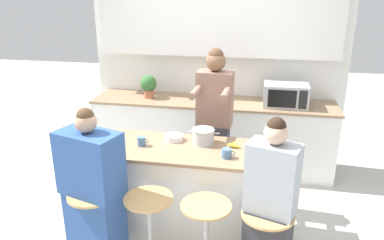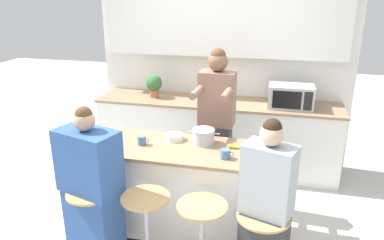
{
  "view_description": "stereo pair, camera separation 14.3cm",
  "coord_description": "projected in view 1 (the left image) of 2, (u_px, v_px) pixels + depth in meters",
  "views": [
    {
      "loc": [
        0.6,
        -3.07,
        2.28
      ],
      "look_at": [
        0.0,
        0.07,
        1.14
      ],
      "focal_mm": 35.0,
      "sensor_mm": 36.0,
      "label": 1
    },
    {
      "loc": [
        0.74,
        -3.04,
        2.28
      ],
      "look_at": [
        0.0,
        0.07,
        1.14
      ],
      "focal_mm": 35.0,
      "sensor_mm": 36.0,
      "label": 2
    }
  ],
  "objects": [
    {
      "name": "coffee_cup_far",
      "position": [
        142.0,
        141.0,
        3.45
      ],
      "size": [
        0.11,
        0.08,
        0.09
      ],
      "color": "#4C7099",
      "rests_on": "kitchen_island"
    },
    {
      "name": "wall_back",
      "position": [
        217.0,
        48.0,
        4.83
      ],
      "size": [
        3.31,
        0.22,
        2.7
      ],
      "color": "silver",
      "rests_on": "ground_plane"
    },
    {
      "name": "bar_stool_leftmost",
      "position": [
        95.0,
        224.0,
        3.15
      ],
      "size": [
        0.4,
        0.4,
        0.69
      ],
      "color": "tan",
      "rests_on": "ground_plane"
    },
    {
      "name": "person_seated_near",
      "position": [
        269.0,
        214.0,
        2.83
      ],
      "size": [
        0.42,
        0.35,
        1.43
      ],
      "rotation": [
        0.0,
        0.0,
        -0.32
      ],
      "color": "#333338",
      "rests_on": "ground_plane"
    },
    {
      "name": "back_counter",
      "position": [
        212.0,
        134.0,
        4.9
      ],
      "size": [
        3.08,
        0.65,
        0.92
      ],
      "color": "white",
      "rests_on": "ground_plane"
    },
    {
      "name": "coffee_cup_near",
      "position": [
        227.0,
        153.0,
        3.21
      ],
      "size": [
        0.12,
        0.09,
        0.08
      ],
      "color": "#4C7099",
      "rests_on": "kitchen_island"
    },
    {
      "name": "person_cooking",
      "position": [
        214.0,
        130.0,
        3.92
      ],
      "size": [
        0.38,
        0.54,
        1.72
      ],
      "rotation": [
        0.0,
        0.0,
        -0.04
      ],
      "color": "#383842",
      "rests_on": "ground_plane"
    },
    {
      "name": "fruit_bowl",
      "position": [
        174.0,
        137.0,
        3.58
      ],
      "size": [
        0.17,
        0.17,
        0.06
      ],
      "color": "white",
      "rests_on": "kitchen_island"
    },
    {
      "name": "ground_plane",
      "position": [
        191.0,
        231.0,
        3.71
      ],
      "size": [
        16.0,
        16.0,
        0.0
      ],
      "primitive_type": "plane",
      "color": "beige"
    },
    {
      "name": "banana_bunch",
      "position": [
        234.0,
        145.0,
        3.42
      ],
      "size": [
        0.14,
        0.1,
        0.05
      ],
      "color": "yellow",
      "rests_on": "kitchen_island"
    },
    {
      "name": "bar_stool_center_left",
      "position": [
        150.0,
        229.0,
        3.09
      ],
      "size": [
        0.4,
        0.4,
        0.69
      ],
      "color": "tan",
      "rests_on": "ground_plane"
    },
    {
      "name": "person_wrapped_blanket",
      "position": [
        93.0,
        195.0,
        3.08
      ],
      "size": [
        0.57,
        0.42,
        1.42
      ],
      "rotation": [
        0.0,
        0.0,
        -0.29
      ],
      "color": "#2D5193",
      "rests_on": "ground_plane"
    },
    {
      "name": "microwave",
      "position": [
        286.0,
        95.0,
        4.51
      ],
      "size": [
        0.52,
        0.36,
        0.27
      ],
      "color": "#B2B5B7",
      "rests_on": "back_counter"
    },
    {
      "name": "cooking_pot",
      "position": [
        203.0,
        136.0,
        3.49
      ],
      "size": [
        0.3,
        0.21,
        0.14
      ],
      "color": "#B7BABC",
      "rests_on": "kitchen_island"
    },
    {
      "name": "bar_stool_center_right",
      "position": [
        206.0,
        236.0,
        3.0
      ],
      "size": [
        0.4,
        0.4,
        0.69
      ],
      "color": "tan",
      "rests_on": "ground_plane"
    },
    {
      "name": "kitchen_island",
      "position": [
        191.0,
        191.0,
        3.56
      ],
      "size": [
        1.77,
        0.68,
        0.89
      ],
      "color": "black",
      "rests_on": "ground_plane"
    },
    {
      "name": "potted_plant",
      "position": [
        148.0,
        85.0,
        4.84
      ],
      "size": [
        0.21,
        0.21,
        0.3
      ],
      "color": "#A86042",
      "rests_on": "back_counter"
    }
  ]
}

